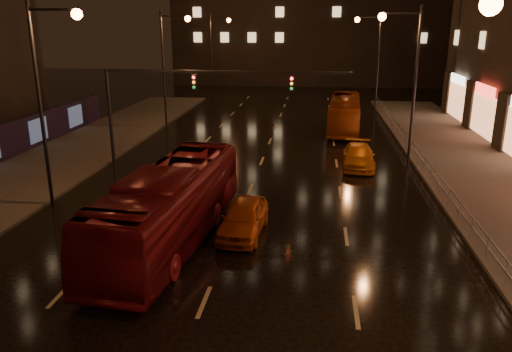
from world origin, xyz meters
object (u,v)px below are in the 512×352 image
(bus_red, at_px, (170,206))
(taxi_far, at_px, (358,156))
(taxi_near, at_px, (243,218))
(bus_curb, at_px, (345,114))

(bus_red, distance_m, taxi_far, 15.54)
(taxi_near, bearing_deg, bus_curb, 80.18)
(bus_red, xyz_separation_m, taxi_far, (8.73, 12.82, -0.95))
(bus_red, relative_size, taxi_far, 2.46)
(bus_red, xyz_separation_m, bus_curb, (8.38, 24.40, -0.18))
(taxi_near, bearing_deg, bus_red, -153.58)
(bus_curb, height_order, taxi_far, bus_curb)
(bus_curb, distance_m, taxi_far, 11.61)
(taxi_far, bearing_deg, taxi_near, -114.14)
(bus_red, height_order, bus_curb, bus_red)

